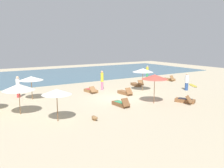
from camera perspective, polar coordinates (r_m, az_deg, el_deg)
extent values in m
plane|color=#BCAD8E|center=(20.41, 1.61, -3.45)|extent=(60.00, 60.00, 0.00)
cube|color=#476B7F|center=(35.58, -13.81, 2.08)|extent=(48.00, 16.00, 0.06)
cylinder|color=olive|center=(16.87, -21.29, -3.50)|extent=(0.05, 0.05, 2.02)
cone|color=silver|center=(16.71, -21.47, -0.69)|extent=(2.09, 2.09, 0.43)
cylinder|color=brown|center=(18.82, 10.10, -1.27)|extent=(0.04, 0.04, 2.24)
cone|color=#D84C3F|center=(18.66, 10.19, 1.70)|extent=(2.02, 2.02, 0.36)
cylinder|color=olive|center=(20.92, -18.67, -0.97)|extent=(0.06, 0.06, 1.92)
cone|color=silver|center=(20.78, -18.80, 1.31)|extent=(1.97, 1.97, 0.33)
cylinder|color=brown|center=(14.76, -12.98, -5.07)|extent=(0.05, 0.05, 1.95)
cone|color=silver|center=(14.57, -13.11, -1.82)|extent=(1.80, 1.80, 0.33)
cylinder|color=olive|center=(23.54, 7.36, 0.97)|extent=(0.05, 0.05, 2.18)
cone|color=white|center=(23.41, 7.41, 3.29)|extent=(2.03, 2.03, 0.35)
cube|color=brown|center=(19.90, 17.07, -3.84)|extent=(1.17, 1.61, 0.28)
cube|color=brown|center=(19.22, 17.97, -3.49)|extent=(0.71, 0.66, 0.55)
cube|color=#26262D|center=(19.87, 17.09, -3.40)|extent=(0.90, 1.17, 0.03)
cube|color=brown|center=(26.29, 5.68, -0.15)|extent=(0.94, 1.60, 0.28)
cube|color=brown|center=(25.82, 6.91, 0.29)|extent=(0.66, 0.57, 0.56)
cube|color=brown|center=(22.01, 3.10, -2.10)|extent=(0.71, 1.54, 0.28)
cube|color=brown|center=(21.36, 4.07, -1.69)|extent=(0.60, 0.48, 0.56)
cube|color=olive|center=(30.67, 13.47, 1.08)|extent=(0.94, 1.60, 0.28)
cube|color=olive|center=(30.04, 14.20, 1.44)|extent=(0.65, 0.53, 0.58)
cube|color=brown|center=(18.00, 2.09, -4.84)|extent=(0.70, 1.54, 0.28)
cube|color=brown|center=(17.35, 3.27, -4.41)|extent=(0.60, 0.44, 0.59)
cube|color=#338C59|center=(17.96, 2.10, -4.36)|extent=(0.58, 1.08, 0.03)
cube|color=olive|center=(22.92, -5.10, -1.64)|extent=(0.88, 1.59, 0.28)
cube|color=olive|center=(22.21, -4.61, -1.28)|extent=(0.66, 0.61, 0.51)
cube|color=#BF3338|center=(22.89, -5.10, -1.26)|extent=(0.70, 1.13, 0.03)
cylinder|color=#D17299|center=(23.95, -2.38, -0.42)|extent=(0.34, 0.34, 0.84)
cylinder|color=yellow|center=(23.81, -2.40, 1.62)|extent=(0.40, 0.40, 0.88)
sphere|color=tan|center=(23.74, -2.41, 2.93)|extent=(0.24, 0.24, 0.24)
cylinder|color=#2D4C8C|center=(24.90, 17.40, -0.59)|extent=(0.39, 0.39, 0.74)
cylinder|color=white|center=(24.77, 17.49, 1.14)|extent=(0.46, 0.46, 0.78)
sphere|color=beige|center=(24.71, 17.55, 2.25)|extent=(0.21, 0.21, 0.21)
cylinder|color=#BF3338|center=(22.22, -21.50, -1.98)|extent=(0.35, 0.35, 0.81)
cylinder|color=white|center=(22.07, -21.64, 0.11)|extent=(0.41, 0.41, 0.84)
sphere|color=beige|center=(21.99, -21.73, 1.45)|extent=(0.23, 0.23, 0.23)
cylinder|color=#338C59|center=(31.63, 8.41, 1.94)|extent=(0.34, 0.34, 0.75)
cylinder|color=yellow|center=(31.53, 8.44, 3.31)|extent=(0.40, 0.40, 0.78)
sphere|color=beige|center=(31.48, 8.46, 4.19)|extent=(0.21, 0.21, 0.21)
cube|color=olive|center=(14.88, -4.26, -8.55)|extent=(0.18, 0.34, 0.04)
ellipsoid|color=olive|center=(14.84, -4.26, -8.05)|extent=(0.26, 0.57, 0.25)
sphere|color=olive|center=(14.61, -3.78, -8.12)|extent=(0.18, 0.18, 0.18)
ellipsoid|color=gold|center=(27.77, 18.82, -0.32)|extent=(1.69, 2.16, 0.07)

